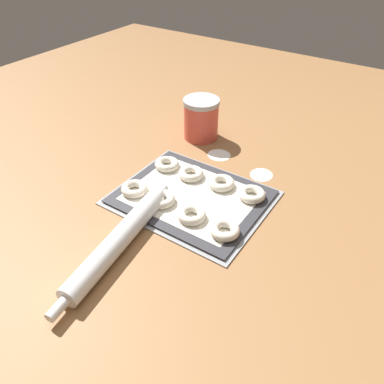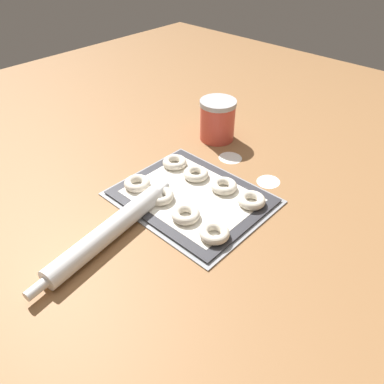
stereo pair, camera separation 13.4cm
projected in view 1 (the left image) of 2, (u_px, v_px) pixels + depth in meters
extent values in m
plane|color=olive|center=(187.00, 196.00, 1.07)|extent=(2.80, 2.80, 0.00)
cube|color=#93969B|center=(192.00, 197.00, 1.06)|extent=(0.42, 0.34, 0.01)
cube|color=#333338|center=(192.00, 196.00, 1.06)|extent=(0.39, 0.32, 0.00)
cube|color=silver|center=(192.00, 196.00, 1.06)|extent=(0.34, 0.26, 0.00)
torus|color=silver|center=(134.00, 189.00, 1.06)|extent=(0.08, 0.08, 0.02)
torus|color=silver|center=(161.00, 199.00, 1.03)|extent=(0.08, 0.08, 0.02)
torus|color=silver|center=(192.00, 215.00, 0.97)|extent=(0.08, 0.08, 0.02)
torus|color=silver|center=(225.00, 230.00, 0.93)|extent=(0.08, 0.08, 0.02)
torus|color=silver|center=(167.00, 164.00, 1.16)|extent=(0.08, 0.08, 0.02)
torus|color=silver|center=(191.00, 174.00, 1.12)|extent=(0.08, 0.08, 0.02)
torus|color=silver|center=(222.00, 183.00, 1.09)|extent=(0.08, 0.08, 0.02)
torus|color=silver|center=(252.00, 194.00, 1.04)|extent=(0.08, 0.08, 0.02)
cylinder|color=#DB4C3D|center=(201.00, 121.00, 1.31)|extent=(0.12, 0.12, 0.13)
cylinder|color=#B2B2B7|center=(201.00, 102.00, 1.26)|extent=(0.12, 0.12, 0.02)
cylinder|color=silver|center=(118.00, 241.00, 0.89)|extent=(0.10, 0.37, 0.05)
cylinder|color=silver|center=(161.00, 192.00, 1.04)|extent=(0.03, 0.05, 0.02)
cylinder|color=silver|center=(58.00, 309.00, 0.74)|extent=(0.03, 0.05, 0.02)
ellipsoid|color=white|center=(261.00, 174.00, 1.16)|extent=(0.07, 0.07, 0.00)
ellipsoid|color=white|center=(219.00, 155.00, 1.25)|extent=(0.08, 0.07, 0.00)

